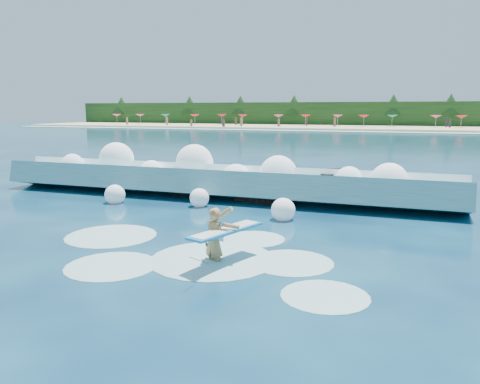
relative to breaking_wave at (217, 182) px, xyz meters
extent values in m
plane|color=#071F3C|center=(1.43, -7.17, -0.58)|extent=(200.00, 200.00, 0.00)
cube|color=tan|center=(1.43, 70.83, -0.38)|extent=(140.00, 20.00, 0.40)
cube|color=silver|center=(1.43, 59.83, -0.54)|extent=(140.00, 5.00, 0.08)
cube|color=black|center=(1.43, 80.83, 1.92)|extent=(140.00, 4.00, 5.00)
cube|color=teal|center=(0.00, -0.16, -0.10)|extent=(19.13, 2.91, 1.60)
cube|color=white|center=(0.00, 0.64, 0.38)|extent=(19.13, 1.35, 0.74)
cube|color=black|center=(-1.02, 0.58, -0.15)|extent=(2.79, 2.51, 1.24)
cube|color=black|center=(1.98, -0.22, -0.24)|extent=(1.87, 1.54, 0.95)
cube|color=black|center=(4.68, 0.98, -0.11)|extent=(2.41, 2.43, 1.33)
imported|color=#A57E4D|center=(3.33, -8.01, -0.05)|extent=(0.68, 0.58, 1.59)
cube|color=#0C7DCD|center=(3.61, -7.96, 0.22)|extent=(1.18, 2.22, 0.05)
cube|color=silver|center=(3.61, -7.96, 0.23)|extent=(1.03, 2.02, 0.05)
cylinder|color=black|center=(3.51, -9.21, -0.13)|extent=(0.01, 0.91, 0.43)
sphere|color=white|center=(-7.07, -0.31, 0.48)|extent=(1.00, 1.00, 1.00)
sphere|color=white|center=(-4.88, 0.00, 0.77)|extent=(1.54, 1.54, 1.54)
sphere|color=white|center=(-2.84, -0.42, 0.31)|extent=(1.09, 1.09, 1.09)
sphere|color=white|center=(-1.21, 0.41, 0.71)|extent=(1.62, 1.62, 1.62)
sphere|color=white|center=(0.99, -0.35, 0.25)|extent=(1.18, 1.18, 1.18)
sphere|color=white|center=(2.61, 0.13, 0.44)|extent=(1.50, 1.50, 1.50)
sphere|color=white|center=(5.39, 0.07, 0.35)|extent=(1.06, 1.06, 1.06)
sphere|color=white|center=(6.85, -0.21, 0.42)|extent=(1.36, 1.36, 1.36)
sphere|color=white|center=(-3.13, -2.72, -0.27)|extent=(0.79, 0.79, 0.79)
sphere|color=white|center=(0.24, -2.22, -0.26)|extent=(0.73, 0.73, 0.73)
sphere|color=white|center=(3.72, -3.21, -0.25)|extent=(0.79, 0.79, 0.79)
ellipsoid|color=silver|center=(3.20, -7.79, -0.58)|extent=(3.11, 3.11, 0.16)
ellipsoid|color=silver|center=(1.18, -9.03, -0.58)|extent=(2.16, 2.16, 0.11)
ellipsoid|color=silver|center=(5.03, -7.35, -0.58)|extent=(2.04, 2.04, 0.10)
ellipsoid|color=silver|center=(-0.39, -6.84, -0.58)|extent=(2.61, 2.61, 0.13)
ellipsoid|color=silver|center=(3.56, -5.73, -0.58)|extent=(1.75, 1.75, 0.09)
ellipsoid|color=silver|center=(6.14, -9.10, -0.58)|extent=(1.76, 1.76, 0.09)
cone|color=#D33E6C|center=(-53.82, 70.58, 1.67)|extent=(2.00, 2.00, 0.50)
cone|color=#D33E6C|center=(-48.52, 71.63, 1.67)|extent=(2.00, 2.00, 0.50)
cone|color=#14816D|center=(-43.08, 73.04, 1.67)|extent=(2.00, 2.00, 0.50)
cone|color=red|center=(-35.71, 72.37, 1.67)|extent=(2.00, 2.00, 0.50)
cone|color=red|center=(-30.65, 74.99, 1.67)|extent=(2.00, 2.00, 0.50)
cone|color=red|center=(-25.07, 72.58, 1.67)|extent=(2.00, 2.00, 0.50)
cone|color=#D33E6C|center=(-17.50, 72.46, 1.67)|extent=(2.00, 2.00, 0.50)
cone|color=red|center=(-12.38, 73.86, 1.67)|extent=(2.00, 2.00, 0.50)
cone|color=#D33E6C|center=(-6.22, 74.36, 1.67)|extent=(2.00, 2.00, 0.50)
cone|color=red|center=(-1.17, 72.89, 1.67)|extent=(2.00, 2.00, 0.50)
cone|color=#14816D|center=(3.78, 75.16, 1.67)|extent=(2.00, 2.00, 0.50)
cone|color=#D33E6C|center=(11.27, 73.33, 1.67)|extent=(2.00, 2.00, 0.50)
cone|color=red|center=(15.33, 72.64, 1.67)|extent=(2.00, 2.00, 0.50)
cube|color=#3F332D|center=(-7.53, 74.34, 0.57)|extent=(0.35, 0.22, 1.49)
cube|color=#8C664C|center=(-49.21, 72.96, 0.51)|extent=(0.35, 0.22, 1.37)
cube|color=#262633|center=(14.91, 61.38, 0.20)|extent=(0.35, 0.22, 1.39)
cube|color=brown|center=(-12.35, 74.59, 0.50)|extent=(0.35, 0.22, 1.36)
cube|color=#3F332D|center=(-41.96, 62.26, 0.25)|extent=(0.35, 0.22, 1.49)
cube|color=brown|center=(10.66, 72.83, 0.50)|extent=(0.35, 0.22, 1.35)
cube|color=#8C664C|center=(14.56, 70.64, 0.51)|extent=(0.35, 0.22, 1.37)
cube|color=#262633|center=(15.79, 61.04, 0.21)|extent=(0.35, 0.22, 1.41)
cube|color=brown|center=(-3.59, 64.59, 0.57)|extent=(0.35, 0.22, 1.50)
cube|color=#3F332D|center=(0.67, 68.17, 0.62)|extent=(0.35, 0.22, 1.59)
cube|color=#262633|center=(-45.38, 71.78, 0.63)|extent=(0.35, 0.22, 1.62)
cube|color=brown|center=(-48.37, 66.31, 0.52)|extent=(0.35, 0.22, 1.40)
cube|color=#3F332D|center=(-18.96, 69.07, 0.54)|extent=(0.35, 0.22, 1.43)
cube|color=#262633|center=(-9.55, 70.44, 0.52)|extent=(0.35, 0.22, 1.40)
cube|color=brown|center=(-9.36, 70.84, 0.63)|extent=(0.35, 0.22, 1.61)
cube|color=#3F332D|center=(-37.43, 62.16, 0.23)|extent=(0.35, 0.22, 1.44)
cube|color=#8C664C|center=(-22.66, 71.69, 0.62)|extent=(0.35, 0.22, 1.58)
cube|color=#3F332D|center=(-25.61, 74.38, 0.56)|extent=(0.35, 0.22, 1.47)
cube|color=#8C664C|center=(2.43, 61.41, 0.20)|extent=(0.35, 0.22, 1.39)
camera|label=1|loc=(7.55, -17.72, 3.00)|focal=35.00mm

